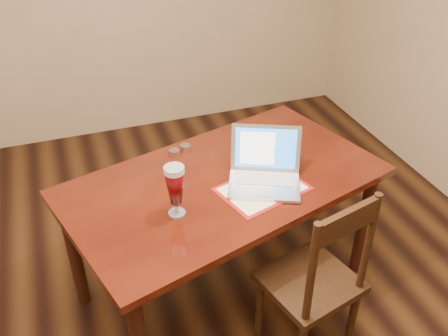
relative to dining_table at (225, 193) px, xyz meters
name	(u,v)px	position (x,y,z in m)	size (l,w,h in m)	color
room_shell	(157,18)	(-0.37, -0.37, 1.07)	(4.51, 5.01, 2.71)	tan
dining_table	(225,193)	(0.00, 0.00, 0.00)	(1.84, 1.35, 1.04)	#4C160A
dining_chair	(315,281)	(0.27, -0.55, -0.21)	(0.51, 0.50, 1.01)	#311C0D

